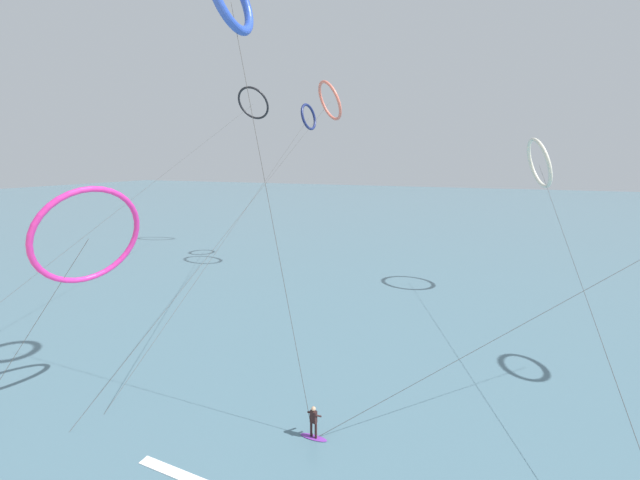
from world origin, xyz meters
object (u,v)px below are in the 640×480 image
surfer_violet (314,424)px  kite_navy (308,117)px  kite_coral (330,101)px  kite_magenta (88,236)px  kite_charcoal (253,103)px  kite_ivory (539,163)px

surfer_violet → kite_navy: (-13.90, 31.73, 17.83)m
kite_coral → kite_navy: bearing=6.6°
surfer_violet → kite_coral: (-9.76, 28.22, 19.11)m
kite_navy → kite_magenta: kite_navy is taller
surfer_violet → kite_magenta: size_ratio=0.14×
surfer_violet → kite_magenta: kite_magenta is taller
surfer_violet → kite_charcoal: kite_charcoal is taller
kite_navy → kite_ivory: 26.56m
kite_magenta → kite_charcoal: 43.58m
kite_navy → kite_charcoal: 13.13m
kite_magenta → surfer_violet: bearing=113.9°
kite_magenta → kite_coral: size_ratio=0.35×
kite_navy → kite_charcoal: kite_charcoal is taller
surfer_violet → kite_ivory: 32.56m
kite_navy → kite_ivory: bearing=-91.9°
kite_navy → kite_charcoal: size_ratio=0.77×
kite_navy → kite_coral: kite_coral is taller
surfer_violet → kite_coral: 35.45m
kite_navy → kite_ivory: kite_navy is taller
kite_coral → kite_magenta: bearing=133.8°
kite_ivory → kite_magenta: (-23.13, -29.75, -3.43)m
kite_navy → kite_magenta: bearing=-168.8°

